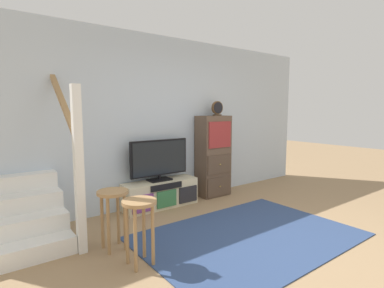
{
  "coord_description": "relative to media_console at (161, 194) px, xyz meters",
  "views": [
    {
      "loc": [
        -2.62,
        -1.76,
        1.54
      ],
      "look_at": [
        -0.09,
        1.64,
        1.04
      ],
      "focal_mm": 27.74,
      "sensor_mm": 36.0,
      "label": 1
    }
  ],
  "objects": [
    {
      "name": "ground_plane",
      "position": [
        0.3,
        -2.19,
        -0.21
      ],
      "size": [
        20.0,
        20.0,
        0.0
      ],
      "primitive_type": "plane",
      "color": "#997A56"
    },
    {
      "name": "back_wall",
      "position": [
        0.3,
        0.27,
        1.14
      ],
      "size": [
        6.4,
        0.12,
        2.7
      ],
      "primitive_type": "cube",
      "color": "silver",
      "rests_on": "ground_plane"
    },
    {
      "name": "area_rug",
      "position": [
        0.3,
        -1.59,
        -0.21
      ],
      "size": [
        2.6,
        1.8,
        0.01
      ],
      "primitive_type": "cube",
      "color": "navy",
      "rests_on": "ground_plane"
    },
    {
      "name": "media_console",
      "position": [
        0.0,
        0.0,
        0.0
      ],
      "size": [
        1.21,
        0.38,
        0.43
      ],
      "color": "beige",
      "rests_on": "ground_plane"
    },
    {
      "name": "television",
      "position": [
        0.0,
        0.02,
        0.56
      ],
      "size": [
        0.99,
        0.22,
        0.65
      ],
      "color": "black",
      "rests_on": "media_console"
    },
    {
      "name": "side_cabinet",
      "position": [
        1.1,
        0.01,
        0.5
      ],
      "size": [
        0.58,
        0.38,
        1.43
      ],
      "color": "brown",
      "rests_on": "ground_plane"
    },
    {
      "name": "desk_clock",
      "position": [
        1.17,
        -0.0,
        1.34
      ],
      "size": [
        0.23,
        0.08,
        0.25
      ],
      "color": "#4C3823",
      "rests_on": "side_cabinet"
    },
    {
      "name": "staircase",
      "position": [
        -1.94,
        0.01,
        0.16
      ],
      "size": [
        1.0,
        1.36,
        2.2
      ],
      "color": "white",
      "rests_on": "ground_plane"
    },
    {
      "name": "bar_stool_near",
      "position": [
        -1.06,
        -1.4,
        0.28
      ],
      "size": [
        0.34,
        0.34,
        0.66
      ],
      "color": "#A37A4C",
      "rests_on": "ground_plane"
    },
    {
      "name": "bar_stool_far",
      "position": [
        -1.14,
        -0.92,
        0.28
      ],
      "size": [
        0.34,
        0.34,
        0.66
      ],
      "color": "#A37A4C",
      "rests_on": "ground_plane"
    }
  ]
}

